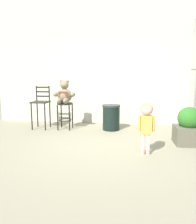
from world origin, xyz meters
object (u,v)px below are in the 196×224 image
object	(u,v)px
teddy_bear	(64,95)
child_walking	(147,118)
bar_stool_with_teddy	(65,110)
trash_bin	(111,117)
planter_with_shrub	(189,127)
bar_chair_empty	(41,104)
lamppost	(193,90)

from	to	relation	value
teddy_bear	child_walking	distance (m)	2.62
bar_stool_with_teddy	teddy_bear	distance (m)	0.42
trash_bin	planter_with_shrub	size ratio (longest dim) A/B	0.86
bar_chair_empty	lamppost	bearing A→B (deg)	0.11
bar_stool_with_teddy	trash_bin	distance (m)	1.26
lamppost	bar_chair_empty	world-z (taller)	lamppost
bar_stool_with_teddy	lamppost	distance (m)	3.31
bar_stool_with_teddy	planter_with_shrub	size ratio (longest dim) A/B	0.91
lamppost	bar_chair_empty	xyz separation A→B (m)	(-3.93, -0.01, -0.41)
bar_stool_with_teddy	bar_chair_empty	distance (m)	0.69
bar_stool_with_teddy	trash_bin	size ratio (longest dim) A/B	1.06
trash_bin	planter_with_shrub	bearing A→B (deg)	-31.29
teddy_bear	child_walking	bearing A→B (deg)	-39.65
teddy_bear	child_walking	size ratio (longest dim) A/B	0.66
teddy_bear	trash_bin	world-z (taller)	teddy_bear
teddy_bear	bar_stool_with_teddy	bearing A→B (deg)	90.00
teddy_bear	lamppost	bearing A→B (deg)	0.63
child_walking	planter_with_shrub	xyz separation A→B (m)	(0.93, 0.74, -0.32)
teddy_bear	planter_with_shrub	world-z (taller)	teddy_bear
child_walking	trash_bin	distance (m)	1.96
bar_stool_with_teddy	lamppost	world-z (taller)	lamppost
teddy_bear	trash_bin	distance (m)	1.38
child_walking	lamppost	world-z (taller)	lamppost
bar_stool_with_teddy	lamppost	size ratio (longest dim) A/B	0.26
lamppost	planter_with_shrub	distance (m)	1.24
planter_with_shrub	child_walking	bearing A→B (deg)	-141.51
trash_bin	lamppost	distance (m)	2.15
trash_bin	bar_stool_with_teddy	bearing A→B (deg)	-176.38
child_walking	planter_with_shrub	bearing A→B (deg)	61.47
child_walking	bar_stool_with_teddy	bearing A→B (deg)	162.81
bar_stool_with_teddy	planter_with_shrub	xyz separation A→B (m)	(2.94, -0.95, -0.16)
trash_bin	lamppost	xyz separation A→B (m)	(2.02, -0.07, 0.75)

